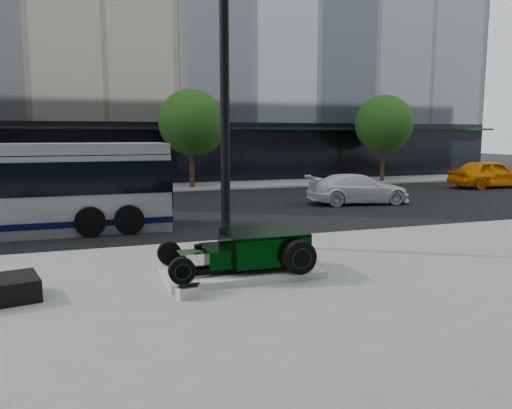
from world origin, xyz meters
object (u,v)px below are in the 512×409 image
object	(u,v)px
lamppost	(225,102)
yellow_taxi	(489,174)
white_sedan	(358,189)
hot_rod	(255,248)

from	to	relation	value
lamppost	yellow_taxi	distance (m)	22.51
white_sedan	hot_rod	bearing A→B (deg)	147.59
white_sedan	yellow_taxi	distance (m)	11.79
hot_rod	white_sedan	distance (m)	13.15
hot_rod	white_sedan	bearing A→B (deg)	49.65
lamppost	yellow_taxi	world-z (taller)	lamppost
white_sedan	lamppost	bearing A→B (deg)	137.94
yellow_taxi	white_sedan	bearing A→B (deg)	109.81
lamppost	white_sedan	bearing A→B (deg)	39.99
white_sedan	yellow_taxi	size ratio (longest dim) A/B	0.96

